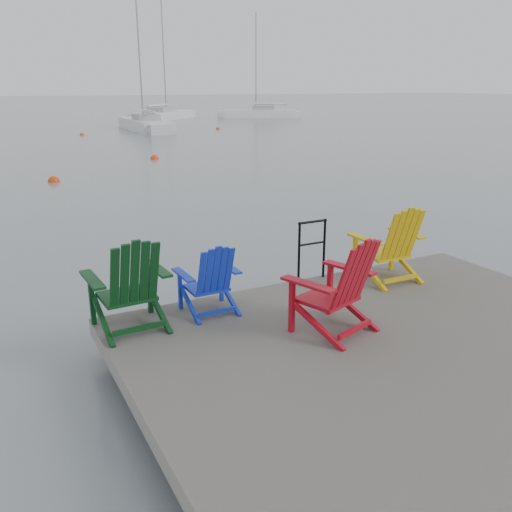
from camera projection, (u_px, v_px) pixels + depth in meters
name	position (u px, v px, depth m)	size (l,w,h in m)	color
ground	(410.00, 390.00, 6.08)	(400.00, 400.00, 0.00)	slate
dock	(413.00, 362.00, 5.98)	(6.00, 5.00, 1.40)	#2F2D2A
handrail	(312.00, 244.00, 7.95)	(0.48, 0.04, 0.90)	black
chair_green	(130.00, 284.00, 6.26)	(0.95, 0.88, 1.15)	black
chair_blue	(210.00, 278.00, 6.77)	(0.74, 0.69, 0.92)	#1129B4
chair_red	(338.00, 285.00, 6.20)	(1.10, 1.05, 1.16)	maroon
chair_yellow	(391.00, 243.00, 7.87)	(0.92, 0.85, 1.14)	#CCA30B
sailboat_near	(145.00, 125.00, 41.63)	(2.71, 8.94, 12.15)	silver
sailboat_mid	(164.00, 116.00, 54.61)	(8.86, 8.91, 13.57)	silver
sailboat_far	(260.00, 114.00, 57.97)	(7.79, 5.08, 10.69)	white
buoy_a	(54.00, 182.00, 19.25)	(0.41, 0.41, 0.41)	#BF370B
buoy_b	(155.00, 159.00, 25.24)	(0.41, 0.41, 0.41)	#EA390D
buoy_c	(218.00, 129.00, 42.52)	(0.34, 0.34, 0.34)	#C44A0B
buoy_d	(82.00, 135.00, 37.40)	(0.34, 0.34, 0.34)	#EA420D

